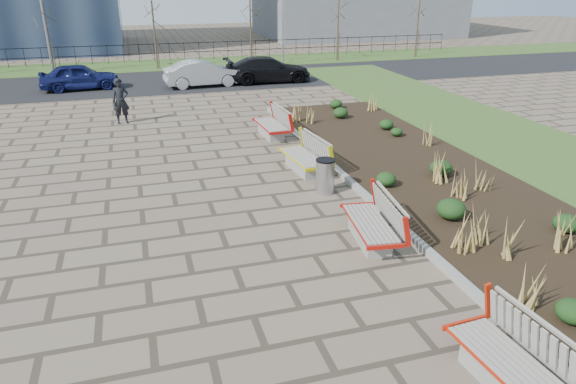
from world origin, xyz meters
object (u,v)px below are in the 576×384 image
object	(u,v)px
bench_b	(370,221)
bench_d	(271,123)
litter_bin	(325,177)
car_black	(268,69)
bench_a	(514,362)
lamp_east	(283,16)
car_blue	(79,77)
bench_c	(303,155)
lamp_west	(44,21)
car_silver	(203,73)
pedestrian	(121,101)

from	to	relation	value
bench_b	bench_d	size ratio (longest dim) A/B	1.00
litter_bin	car_black	bearing A→B (deg)	80.94
bench_d	car_black	world-z (taller)	car_black
bench_a	lamp_east	distance (m)	29.19
car_blue	car_black	size ratio (longest dim) A/B	0.82
bench_a	bench_c	xyz separation A→B (m)	(0.00, 9.12, 0.00)
bench_a	lamp_west	xyz separation A→B (m)	(-9.00, 28.65, 2.54)
bench_a	lamp_west	size ratio (longest dim) A/B	0.35
bench_a	litter_bin	size ratio (longest dim) A/B	2.29
car_silver	car_black	bearing A→B (deg)	-91.71
car_blue	lamp_east	xyz separation A→B (m)	(12.13, 4.98, 2.37)
bench_a	car_silver	size ratio (longest dim) A/B	0.52
car_black	bench_d	bearing A→B (deg)	167.00
car_black	lamp_west	bearing A→B (deg)	64.45
bench_a	pedestrian	world-z (taller)	pedestrian
litter_bin	lamp_east	xyz separation A→B (m)	(4.97, 21.27, 2.58)
bench_b	lamp_west	bearing A→B (deg)	117.95
bench_a	car_silver	xyz separation A→B (m)	(-1.01, 22.74, 0.19)
bench_b	bench_c	xyz separation A→B (m)	(0.00, 4.58, 0.00)
bench_d	litter_bin	world-z (taller)	bench_d
car_black	lamp_east	distance (m)	6.69
bench_d	car_black	size ratio (longest dim) A/B	0.45
bench_a	bench_d	xyz separation A→B (m)	(0.00, 12.85, 0.00)
bench_d	car_silver	distance (m)	9.95
car_silver	bench_b	bearing A→B (deg)	178.89
bench_b	car_silver	distance (m)	18.23
pedestrian	lamp_east	world-z (taller)	lamp_east
car_silver	lamp_west	distance (m)	10.21
bench_d	litter_bin	bearing A→B (deg)	-92.76
bench_b	pedestrian	size ratio (longest dim) A/B	1.20
car_silver	car_black	size ratio (longest dim) A/B	0.87
car_black	pedestrian	bearing A→B (deg)	132.09
litter_bin	car_silver	distance (m)	15.40
bench_a	litter_bin	world-z (taller)	bench_a
bench_d	car_silver	bearing A→B (deg)	92.74
litter_bin	pedestrian	bearing A→B (deg)	119.95
lamp_west	car_black	bearing A→B (deg)	-26.54
bench_d	lamp_east	distance (m)	16.77
bench_a	car_blue	world-z (taller)	car_blue
pedestrian	lamp_east	xyz separation A→B (m)	(10.09, 12.37, 2.16)
car_blue	lamp_east	bearing A→B (deg)	-72.44
litter_bin	car_black	world-z (taller)	car_black
car_black	lamp_east	bearing A→B (deg)	-22.45
bench_c	bench_d	distance (m)	3.73
bench_c	car_silver	xyz separation A→B (m)	(-1.01, 13.62, 0.19)
lamp_east	lamp_west	bearing A→B (deg)	180.00
bench_c	pedestrian	world-z (taller)	pedestrian
car_silver	lamp_west	xyz separation A→B (m)	(-7.99, 5.91, 2.35)
bench_c	car_silver	bearing A→B (deg)	88.64
lamp_west	lamp_east	world-z (taller)	same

